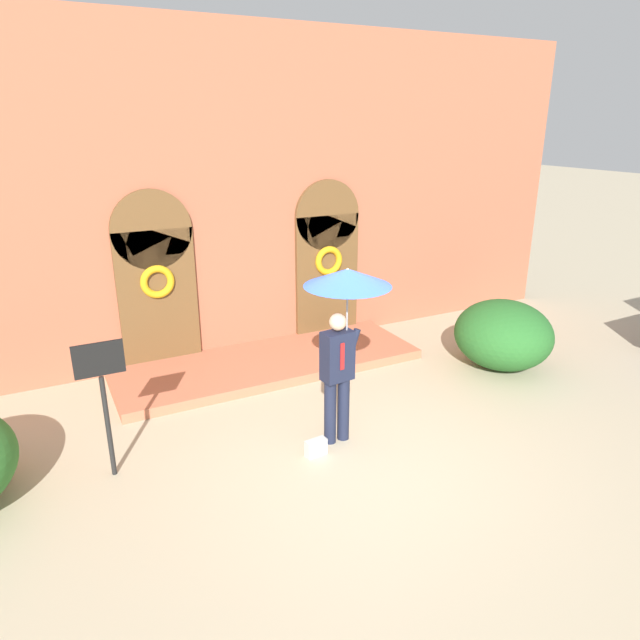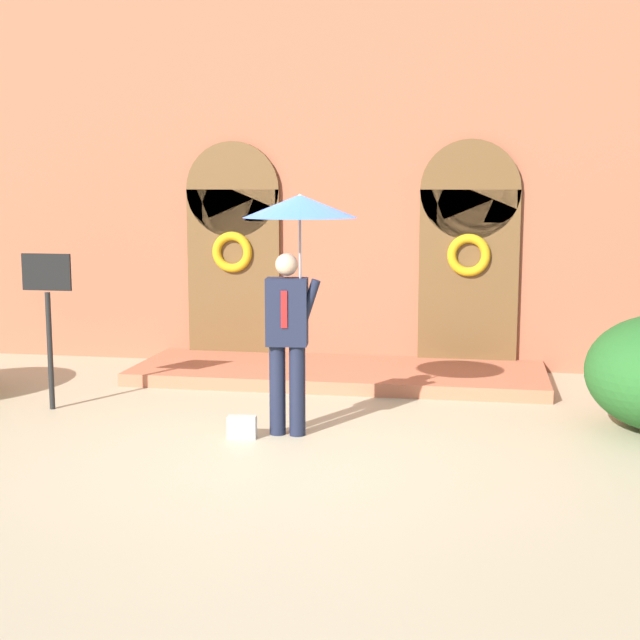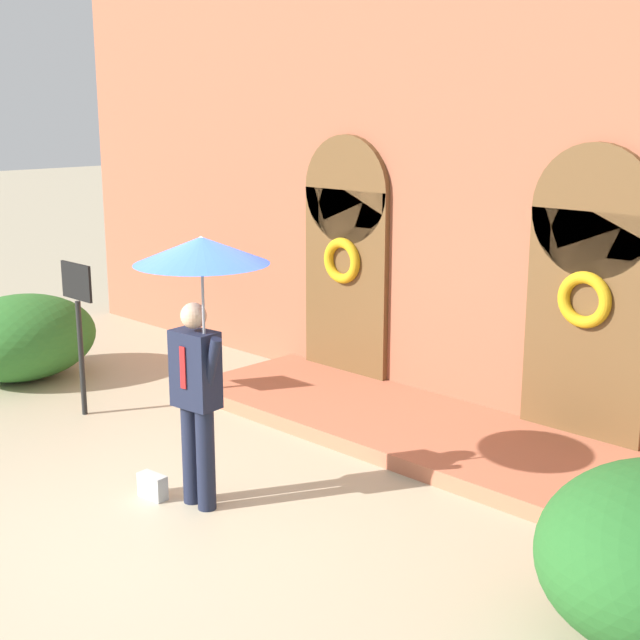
{
  "view_description": "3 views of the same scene",
  "coord_description": "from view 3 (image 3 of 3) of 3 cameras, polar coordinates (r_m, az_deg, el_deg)",
  "views": [
    {
      "loc": [
        -3.35,
        -5.43,
        4.09
      ],
      "look_at": [
        0.02,
        1.12,
        1.48
      ],
      "focal_mm": 32.0,
      "sensor_mm": 36.0,
      "label": 1
    },
    {
      "loc": [
        1.73,
        -7.95,
        2.42
      ],
      "look_at": [
        0.08,
        1.27,
        1.03
      ],
      "focal_mm": 50.0,
      "sensor_mm": 36.0,
      "label": 2
    },
    {
      "loc": [
        5.64,
        -3.96,
        3.37
      ],
      "look_at": [
        -0.04,
        1.86,
        1.42
      ],
      "focal_mm": 50.0,
      "sensor_mm": 36.0,
      "label": 3
    }
  ],
  "objects": [
    {
      "name": "shrub_left",
      "position": [
        11.84,
        -18.54,
        -1.05
      ],
      "size": [
        1.61,
        1.89,
        1.07
      ],
      "primitive_type": "ellipsoid",
      "color": "#2D6B28",
      "rests_on": "ground"
    },
    {
      "name": "person_with_umbrella",
      "position": [
        7.29,
        -7.68,
        1.85
      ],
      "size": [
        1.1,
        1.1,
        2.36
      ],
      "color": "#191E33",
      "rests_on": "ground"
    },
    {
      "name": "ground_plane",
      "position": [
        7.67,
        -9.79,
        -12.75
      ],
      "size": [
        80.0,
        80.0,
        0.0
      ],
      "primitive_type": "plane",
      "color": "tan"
    },
    {
      "name": "handbag",
      "position": [
        8.12,
        -10.66,
        -10.41
      ],
      "size": [
        0.29,
        0.15,
        0.22
      ],
      "primitive_type": "cube",
      "rotation": [
        0.0,
        0.0,
        0.09
      ],
      "color": "#B7B7B2",
      "rests_on": "ground"
    },
    {
      "name": "building_facade",
      "position": [
        9.9,
        9.59,
        9.33
      ],
      "size": [
        14.0,
        2.3,
        5.6
      ],
      "color": "#9E563D",
      "rests_on": "ground"
    },
    {
      "name": "sign_post",
      "position": [
        10.09,
        -15.2,
        0.41
      ],
      "size": [
        0.56,
        0.06,
        1.72
      ],
      "color": "black",
      "rests_on": "ground"
    }
  ]
}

